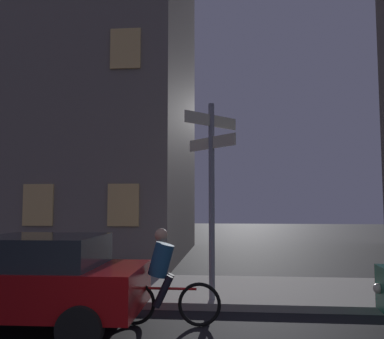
{
  "coord_description": "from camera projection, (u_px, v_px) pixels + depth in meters",
  "views": [
    {
      "loc": [
        0.48,
        -3.33,
        2.02
      ],
      "look_at": [
        -0.26,
        4.78,
        2.71
      ],
      "focal_mm": 38.51,
      "sensor_mm": 36.0,
      "label": 1
    }
  ],
  "objects": [
    {
      "name": "car_side_parked",
      "position": [
        26.0,
        280.0,
        6.62
      ],
      "size": [
        4.05,
        2.08,
        1.51
      ],
      "color": "maroon",
      "rests_on": "ground_plane"
    },
    {
      "name": "building_left_block",
      "position": [
        37.0,
        0.0,
        17.34
      ],
      "size": [
        12.55,
        9.1,
        21.25
      ],
      "color": "slate",
      "rests_on": "ground_plane"
    },
    {
      "name": "sidewalk_kerb",
      "position": [
        209.0,
        290.0,
        9.33
      ],
      "size": [
        40.0,
        3.09,
        0.14
      ],
      "primitive_type": "cube",
      "color": "gray",
      "rests_on": "ground_plane"
    },
    {
      "name": "cyclist",
      "position": [
        164.0,
        280.0,
        6.91
      ],
      "size": [
        1.82,
        0.32,
        1.61
      ],
      "color": "black",
      "rests_on": "ground_plane"
    },
    {
      "name": "signpost",
      "position": [
        212.0,
        182.0,
        8.35
      ],
      "size": [
        1.01,
        1.01,
        3.95
      ],
      "color": "gray",
      "rests_on": "sidewalk_kerb"
    }
  ]
}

